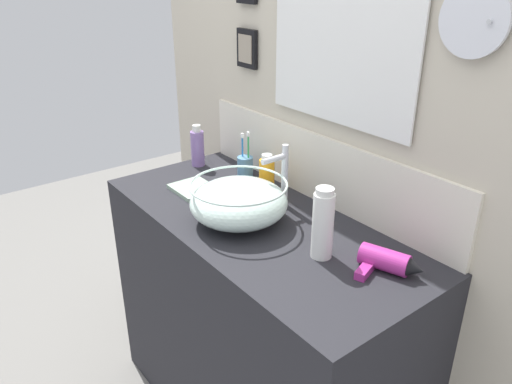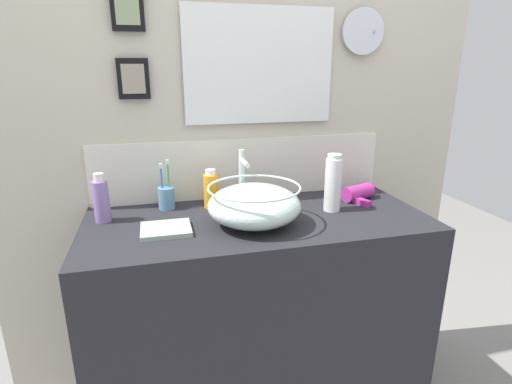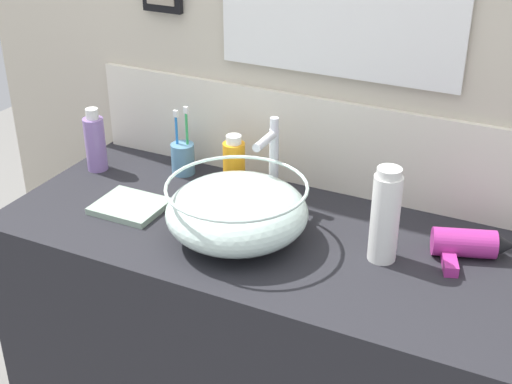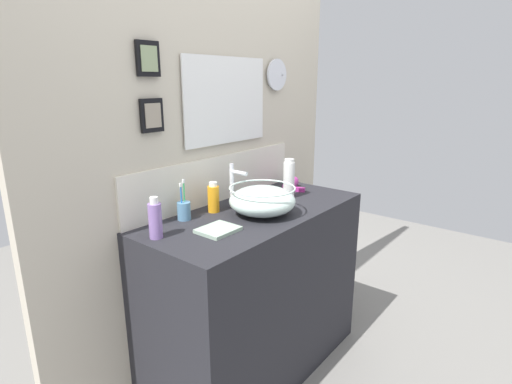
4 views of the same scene
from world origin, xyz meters
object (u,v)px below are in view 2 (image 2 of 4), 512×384
(glass_bowl_sink, at_px, (254,205))
(hair_drier, at_px, (361,193))
(toothbrush_cup, at_px, (166,197))
(spray_bottle, at_px, (211,190))
(faucet, at_px, (243,175))
(lotion_bottle, at_px, (101,200))
(hand_towel, at_px, (166,229))
(soap_dispenser, at_px, (333,183))

(glass_bowl_sink, bearing_deg, hair_drier, 17.56)
(glass_bowl_sink, height_order, toothbrush_cup, toothbrush_cup)
(spray_bottle, bearing_deg, faucet, -13.52)
(glass_bowl_sink, xyz_separation_m, hair_drier, (0.50, 0.16, -0.04))
(lotion_bottle, bearing_deg, hand_towel, -35.40)
(hand_towel, bearing_deg, lotion_bottle, 144.60)
(faucet, bearing_deg, toothbrush_cup, 169.29)
(hair_drier, xyz_separation_m, hand_towel, (-0.80, -0.15, -0.02))
(soap_dispenser, bearing_deg, toothbrush_cup, 164.07)
(hair_drier, bearing_deg, lotion_bottle, 179.93)
(hair_drier, distance_m, hand_towel, 0.82)
(lotion_bottle, height_order, hand_towel, lotion_bottle)
(hand_towel, bearing_deg, hair_drier, 10.65)
(spray_bottle, bearing_deg, glass_bowl_sink, -60.80)
(soap_dispenser, bearing_deg, hair_drier, 28.17)
(lotion_bottle, bearing_deg, glass_bowl_sink, -17.00)
(hair_drier, xyz_separation_m, soap_dispenser, (-0.17, -0.09, 0.08))
(hair_drier, xyz_separation_m, lotion_bottle, (-1.02, 0.00, 0.05))
(glass_bowl_sink, xyz_separation_m, toothbrush_cup, (-0.29, 0.24, -0.03))
(toothbrush_cup, distance_m, soap_dispenser, 0.65)
(spray_bottle, xyz_separation_m, soap_dispenser, (0.45, -0.15, 0.04))
(toothbrush_cup, height_order, hand_towel, toothbrush_cup)
(toothbrush_cup, height_order, soap_dispenser, soap_dispenser)
(faucet, height_order, soap_dispenser, faucet)
(lotion_bottle, relative_size, hand_towel, 1.07)
(faucet, distance_m, hair_drier, 0.51)
(toothbrush_cup, distance_m, lotion_bottle, 0.24)
(hair_drier, bearing_deg, hand_towel, -169.35)
(glass_bowl_sink, relative_size, faucet, 1.43)
(glass_bowl_sink, bearing_deg, soap_dispenser, 11.36)
(glass_bowl_sink, height_order, hair_drier, glass_bowl_sink)
(hair_drier, relative_size, spray_bottle, 1.24)
(faucet, bearing_deg, spray_bottle, 166.48)
(spray_bottle, bearing_deg, toothbrush_cup, 171.30)
(lotion_bottle, bearing_deg, soap_dispenser, -6.30)
(hair_drier, xyz_separation_m, spray_bottle, (-0.62, 0.06, 0.04))
(spray_bottle, height_order, hand_towel, spray_bottle)
(hair_drier, bearing_deg, spray_bottle, 174.63)
(lotion_bottle, bearing_deg, faucet, 3.07)
(lotion_bottle, bearing_deg, toothbrush_cup, 20.10)
(soap_dispenser, bearing_deg, lotion_bottle, 173.70)
(lotion_bottle, bearing_deg, spray_bottle, 8.11)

